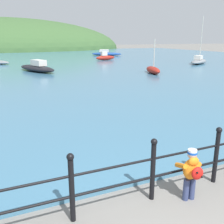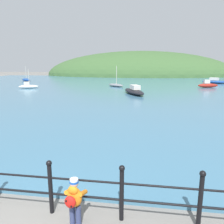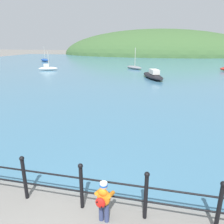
% 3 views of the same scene
% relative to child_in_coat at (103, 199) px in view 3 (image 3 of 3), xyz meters
% --- Properties ---
extents(water, '(80.00, 60.00, 0.10)m').
position_rel_child_in_coat_xyz_m(water, '(-0.90, 30.81, -0.56)').
color(water, teal).
rests_on(water, ground).
extents(far_hillside, '(58.38, 32.11, 15.01)m').
position_rel_child_in_coat_xyz_m(far_hillside, '(-0.90, 66.70, -0.61)').
color(far_hillside, '#3D6033').
rests_on(far_hillside, ground).
extents(iron_railing, '(9.19, 0.12, 1.21)m').
position_rel_child_in_coat_xyz_m(iron_railing, '(-0.62, 0.31, 0.04)').
color(iron_railing, black).
rests_on(iron_railing, ground).
extents(child_in_coat, '(0.41, 0.55, 1.00)m').
position_rel_child_in_coat_xyz_m(child_in_coat, '(0.00, 0.00, 0.00)').
color(child_in_coat, navy).
rests_on(child_in_coat, ground).
extents(boat_blue_hull, '(2.97, 2.96, 2.96)m').
position_rel_child_in_coat_xyz_m(boat_blue_hull, '(-2.90, 28.14, -0.28)').
color(boat_blue_hull, gray).
rests_on(boat_blue_hull, water).
extents(boat_red_dinghy, '(2.64, 1.56, 2.53)m').
position_rel_child_in_coat_xyz_m(boat_red_dinghy, '(-14.22, 23.80, -0.20)').
color(boat_red_dinghy, silver).
rests_on(boat_red_dinghy, water).
extents(boat_white_sailboat, '(2.93, 2.48, 2.91)m').
position_rel_child_in_coat_xyz_m(boat_white_sailboat, '(-21.79, 36.55, -0.22)').
color(boat_white_sailboat, '#1E4793').
rests_on(boat_white_sailboat, water).
extents(boat_far_left, '(3.10, 5.21, 1.00)m').
position_rel_child_in_coat_xyz_m(boat_far_left, '(0.15, 19.96, -0.18)').
color(boat_far_left, black).
rests_on(boat_far_left, water).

